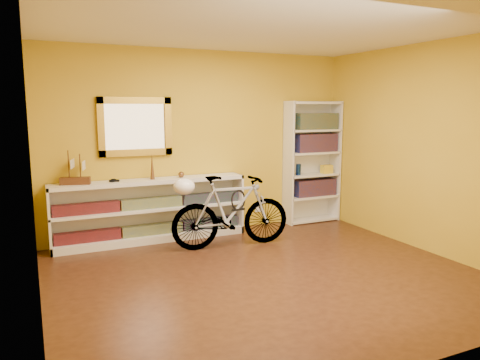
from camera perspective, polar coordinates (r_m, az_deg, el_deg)
name	(u,v)px	position (r m, az deg, el deg)	size (l,w,h in m)	color
floor	(267,276)	(5.09, 3.38, -11.83)	(4.50, 4.00, 0.01)	#32190E
ceiling	(269,26)	(4.82, 3.69, 18.57)	(4.50, 4.00, 0.01)	silver
back_wall	(202,143)	(6.61, -4.77, 4.62)	(4.50, 0.01, 2.60)	gold
left_wall	(31,168)	(4.21, -24.60, 1.33)	(0.01, 4.00, 2.60)	gold
right_wall	(428,148)	(6.17, 22.33, 3.66)	(0.01, 4.00, 2.60)	gold
gilt_mirror	(135,127)	(6.29, -12.88, 6.48)	(0.98, 0.06, 0.78)	brown
wall_socket	(258,209)	(7.10, 2.25, -3.63)	(0.09, 0.01, 0.09)	silver
console_unit	(151,210)	(6.32, -10.95, -3.74)	(2.60, 0.35, 0.85)	silver
cd_row_lower	(152,229)	(6.36, -10.84, -6.02)	(2.50, 0.13, 0.14)	black
cd_row_upper	(152,203)	(6.28, -10.94, -2.80)	(2.50, 0.13, 0.14)	navy
model_ship	(75,167)	(6.06, -19.89, 1.47)	(0.36, 0.14, 0.43)	#3F2211
toy_car	(114,182)	(6.15, -15.36, -0.22)	(0.00, 0.00, 0.00)	black
bronze_ornament	(152,166)	(6.23, -10.87, 1.66)	(0.06, 0.06, 0.35)	brown
decorative_orb	(181,174)	(6.35, -7.33, 0.69)	(0.08, 0.08, 0.08)	brown
bookcase	(312,162)	(7.30, 8.97, 2.19)	(0.90, 0.30, 1.90)	silver
book_row_a	(314,187)	(7.39, 9.22, -0.91)	(0.70, 0.22, 0.26)	maroon
book_row_b	(315,143)	(7.30, 9.36, 4.59)	(0.70, 0.22, 0.28)	maroon
book_row_c	(316,121)	(7.28, 9.42, 7.22)	(0.70, 0.22, 0.25)	#174651
travel_mug	(298,170)	(7.15, 7.27, 1.30)	(0.08, 0.08, 0.17)	navy
red_tin	(301,124)	(7.17, 7.62, 6.93)	(0.13, 0.13, 0.17)	maroon
yellow_bag	(327,169)	(7.42, 10.73, 1.34)	(0.17, 0.11, 0.13)	yellow
bicycle	(231,211)	(5.94, -1.09, -3.90)	(1.61, 0.42, 0.95)	silver
helmet	(184,187)	(5.71, -6.98, -0.81)	(0.27, 0.26, 0.20)	white
u_lock	(238,200)	(5.94, -0.22, -2.49)	(0.20, 0.20, 0.02)	black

